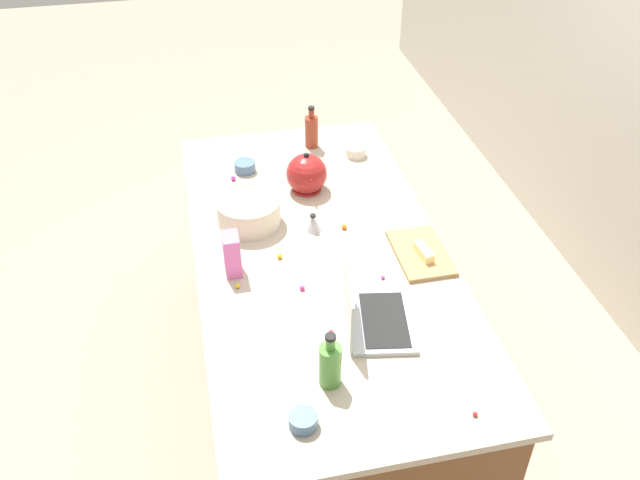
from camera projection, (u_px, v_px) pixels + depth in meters
ground_plane at (320, 398)px, 3.26m from camera, size 12.00×12.00×0.00m
island_counter at (320, 331)px, 2.98m from camera, size 1.99×0.98×0.90m
laptop at (371, 314)px, 2.36m from camera, size 0.34×0.28×0.22m
mixing_bowl_large at (249, 211)px, 2.82m from camera, size 0.27×0.27×0.12m
bottle_soy at (312, 131)px, 3.31m from camera, size 0.06×0.06×0.21m
bottle_olive at (330, 364)px, 2.13m from camera, size 0.07×0.07×0.21m
kettle at (307, 174)px, 3.01m from camera, size 0.21×0.18×0.20m
cutting_board at (421, 253)px, 2.68m from camera, size 0.31×0.20×0.02m
butter_stick_left at (424, 252)px, 2.64m from camera, size 0.11×0.05×0.04m
ramekin_small at (245, 167)px, 3.16m from camera, size 0.10×0.10×0.05m
ramekin_medium at (303, 420)px, 2.03m from camera, size 0.09×0.09×0.04m
ramekin_wide at (356, 151)px, 3.27m from camera, size 0.10×0.10×0.05m
kitchen_timer at (314, 223)px, 2.79m from camera, size 0.07×0.07×0.08m
candy_bag at (232, 254)px, 2.55m from camera, size 0.09×0.06×0.17m
candy_0 at (383, 277)px, 2.57m from camera, size 0.01×0.01×0.01m
candy_1 at (344, 227)px, 2.82m from camera, size 0.02×0.02×0.02m
candy_2 at (238, 286)px, 2.53m from camera, size 0.02×0.02×0.02m
candy_3 at (302, 288)px, 2.52m from camera, size 0.02×0.02×0.02m
candy_4 at (475, 414)px, 2.07m from camera, size 0.02×0.02×0.02m
candy_5 at (331, 332)px, 2.34m from camera, size 0.02×0.02×0.02m
candy_6 at (280, 256)px, 2.66m from camera, size 0.02×0.02×0.02m
candy_7 at (233, 178)px, 3.11m from camera, size 0.02×0.02×0.02m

